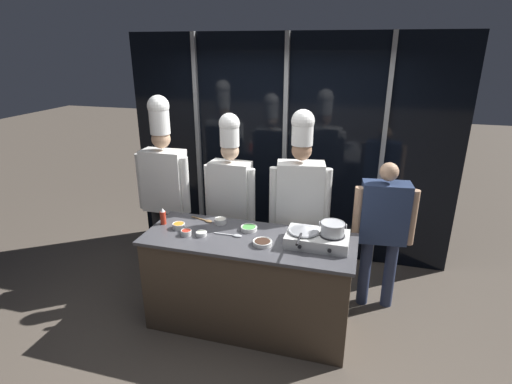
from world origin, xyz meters
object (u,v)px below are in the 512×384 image
at_px(portable_stove, 317,239).
at_px(prep_bowl_scallions, 249,228).
at_px(squeeze_bottle_chili, 163,216).
at_px(prep_bowl_chili_flakes, 186,232).
at_px(prep_bowl_garlic, 220,221).
at_px(chef_sous, 231,190).
at_px(prep_bowl_carrots, 179,225).
at_px(stock_pot, 333,228).
at_px(frying_pan, 303,229).
at_px(prep_bowl_bean_sprouts, 201,233).
at_px(serving_spoon_slotted, 234,235).
at_px(serving_spoon_solid, 206,220).
at_px(person_guest, 383,224).
at_px(chef_head, 164,179).
at_px(chef_line, 300,195).
at_px(prep_bowl_soy_glaze, 262,242).

height_order(portable_stove, prep_bowl_scallions, portable_stove).
height_order(squeeze_bottle_chili, prep_bowl_chili_flakes, squeeze_bottle_chili).
xyz_separation_m(prep_bowl_garlic, chef_sous, (-0.04, 0.44, 0.16)).
xyz_separation_m(prep_bowl_carrots, prep_bowl_scallions, (0.65, 0.14, -0.01)).
xyz_separation_m(portable_stove, prep_bowl_scallions, (-0.65, 0.11, -0.03)).
xyz_separation_m(portable_stove, stock_pot, (0.12, 0.00, 0.12)).
bearing_deg(frying_pan, prep_bowl_scallions, 167.72).
bearing_deg(stock_pot, squeeze_bottle_chili, 179.13).
relative_size(portable_stove, prep_bowl_bean_sprouts, 5.27).
xyz_separation_m(prep_bowl_carrots, serving_spoon_slotted, (0.55, -0.01, -0.02)).
bearing_deg(prep_bowl_chili_flakes, serving_spoon_solid, 81.35).
distance_m(prep_bowl_garlic, person_guest, 1.58).
relative_size(prep_bowl_scallions, serving_spoon_slotted, 0.58).
distance_m(prep_bowl_scallions, chef_head, 1.21).
xyz_separation_m(portable_stove, chef_sous, (-1.00, 0.62, 0.13)).
relative_size(chef_sous, person_guest, 1.25).
bearing_deg(stock_pot, prep_bowl_chili_flakes, -173.77).
xyz_separation_m(serving_spoon_solid, person_guest, (1.68, 0.42, -0.01)).
xyz_separation_m(stock_pot, serving_spoon_solid, (-1.24, 0.19, -0.16)).
xyz_separation_m(prep_bowl_carrots, chef_sous, (0.29, 0.65, 0.16)).
bearing_deg(stock_pot, person_guest, 54.86).
bearing_deg(chef_line, prep_bowl_bean_sprouts, 31.56).
relative_size(stock_pot, prep_bowl_carrots, 1.94).
bearing_deg(serving_spoon_solid, serving_spoon_slotted, -32.15).
bearing_deg(chef_sous, prep_bowl_soy_glaze, 127.94).
height_order(prep_bowl_garlic, chef_sous, chef_sous).
relative_size(prep_bowl_garlic, prep_bowl_bean_sprouts, 1.14).
relative_size(prep_bowl_soy_glaze, serving_spoon_solid, 0.67).
bearing_deg(chef_sous, serving_spoon_solid, 77.31).
xyz_separation_m(prep_bowl_carrots, serving_spoon_solid, (0.18, 0.22, -0.02)).
xyz_separation_m(stock_pot, prep_bowl_garlic, (-1.08, 0.18, -0.14)).
bearing_deg(serving_spoon_solid, prep_bowl_garlic, -4.92).
bearing_deg(chef_line, chef_sous, -13.45).
height_order(squeeze_bottle_chili, prep_bowl_bean_sprouts, squeeze_bottle_chili).
height_order(frying_pan, prep_bowl_soy_glaze, frying_pan).
height_order(frying_pan, squeeze_bottle_chili, same).
distance_m(prep_bowl_scallions, prep_bowl_chili_flakes, 0.58).
relative_size(frying_pan, person_guest, 0.30).
height_order(prep_bowl_soy_glaze, chef_sous, chef_sous).
height_order(prep_bowl_soy_glaze, person_guest, person_guest).
bearing_deg(prep_bowl_soy_glaze, chef_line, 74.99).
bearing_deg(prep_bowl_carrots, prep_bowl_scallions, 12.05).
relative_size(prep_bowl_carrots, serving_spoon_slotted, 0.45).
xyz_separation_m(prep_bowl_garlic, serving_spoon_slotted, (0.21, -0.22, -0.02)).
relative_size(prep_bowl_scallions, prep_bowl_bean_sprouts, 1.51).
bearing_deg(chef_sous, person_guest, -178.18).
xyz_separation_m(prep_bowl_chili_flakes, chef_head, (-0.58, 0.71, 0.23)).
bearing_deg(squeeze_bottle_chili, chef_sous, 51.12).
relative_size(chef_head, person_guest, 1.35).
distance_m(stock_pot, prep_bowl_carrots, 1.43).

